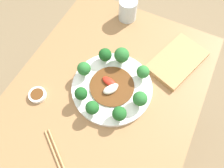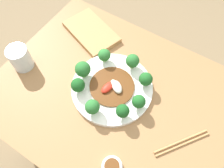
% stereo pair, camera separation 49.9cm
% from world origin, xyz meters
% --- Properties ---
extents(ground_plane, '(8.00, 8.00, 0.00)m').
position_xyz_m(ground_plane, '(0.00, 0.00, 0.00)').
color(ground_plane, '#7F6B4C').
extents(table, '(0.87, 0.69, 0.73)m').
position_xyz_m(table, '(0.00, 0.00, 0.36)').
color(table, olive).
rests_on(table, ground_plane).
extents(plate, '(0.30, 0.30, 0.02)m').
position_xyz_m(plate, '(0.01, -0.02, 0.73)').
color(plate, white).
rests_on(plate, table).
extents(broccoli_northeast, '(0.05, 0.05, 0.06)m').
position_xyz_m(broccoli_northeast, '(0.10, 0.06, 0.78)').
color(broccoli_northeast, '#89B76B').
rests_on(broccoli_northeast, plate).
extents(broccoli_southeast, '(0.05, 0.05, 0.06)m').
position_xyz_m(broccoli_southeast, '(0.10, -0.10, 0.78)').
color(broccoli_southeast, '#89B76B').
rests_on(broccoli_southeast, plate).
extents(broccoli_north, '(0.05, 0.05, 0.06)m').
position_xyz_m(broccoli_north, '(0.01, 0.10, 0.78)').
color(broccoli_north, '#89B76B').
rests_on(broccoli_north, plate).
extents(broccoli_southwest, '(0.05, 0.05, 0.06)m').
position_xyz_m(broccoli_southwest, '(-0.09, -0.09, 0.78)').
color(broccoli_southwest, '#7AAD5B').
rests_on(broccoli_southwest, plate).
extents(broccoli_west, '(0.05, 0.05, 0.06)m').
position_xyz_m(broccoli_west, '(-0.11, -0.00, 0.78)').
color(broccoli_west, '#70A356').
rests_on(broccoli_west, plate).
extents(broccoli_east, '(0.06, 0.06, 0.07)m').
position_xyz_m(broccoli_east, '(0.13, 0.00, 0.79)').
color(broccoli_east, '#7AAD5B').
rests_on(broccoli_east, plate).
extents(broccoli_south, '(0.05, 0.05, 0.07)m').
position_xyz_m(broccoli_south, '(-0.01, -0.13, 0.78)').
color(broccoli_south, '#7AAD5B').
rests_on(broccoli_south, plate).
extents(broccoli_northwest, '(0.05, 0.05, 0.06)m').
position_xyz_m(broccoli_northwest, '(-0.08, 0.06, 0.78)').
color(broccoli_northwest, '#7AAD5B').
rests_on(broccoli_northwest, plate).
extents(stirfry_center, '(0.17, 0.17, 0.02)m').
position_xyz_m(stirfry_center, '(0.01, -0.02, 0.75)').
color(stirfry_center, '#5B3314').
rests_on(stirfry_center, plate).
extents(drinking_glass, '(0.08, 0.08, 0.09)m').
position_xyz_m(drinking_glass, '(0.36, 0.08, 0.77)').
color(drinking_glass, silver).
rests_on(drinking_glass, table).
extents(chopsticks, '(0.13, 0.17, 0.01)m').
position_xyz_m(chopsticks, '(-0.29, 0.03, 0.73)').
color(chopsticks, '#AD7F4C').
rests_on(chopsticks, table).
extents(sauce_dish, '(0.06, 0.06, 0.02)m').
position_xyz_m(sauce_dish, '(-0.14, 0.22, 0.73)').
color(sauce_dish, white).
rests_on(sauce_dish, table).
extents(cutting_board, '(0.27, 0.22, 0.02)m').
position_xyz_m(cutting_board, '(0.23, -0.20, 0.74)').
color(cutting_board, '#AD7F4C').
rests_on(cutting_board, table).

